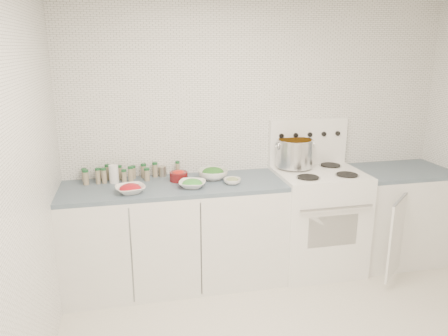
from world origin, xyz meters
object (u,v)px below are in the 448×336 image
at_px(stove, 317,217).
at_px(bowl_tomato, 130,189).
at_px(stock_pot, 295,152).
at_px(bowl_snowpea, 192,184).

xyz_separation_m(stove, bowl_tomato, (-1.66, -0.14, 0.44)).
bearing_deg(stove, stock_pot, 137.19).
bearing_deg(stock_pot, bowl_snowpea, -164.53).
relative_size(stove, bowl_tomato, 5.01).
xyz_separation_m(stock_pot, bowl_snowpea, (-0.99, -0.27, -0.15)).
distance_m(stock_pot, bowl_snowpea, 1.03).
relative_size(bowl_tomato, bowl_snowpea, 1.01).
bearing_deg(stock_pot, stove, -42.81).
bearing_deg(bowl_snowpea, bowl_tomato, -176.41).
distance_m(stove, bowl_snowpea, 1.25).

